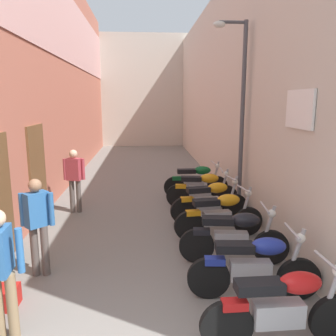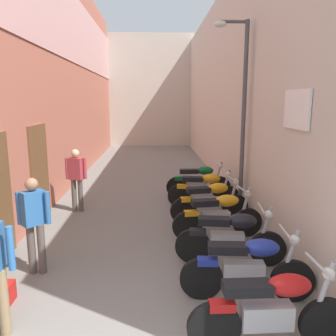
% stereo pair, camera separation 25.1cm
% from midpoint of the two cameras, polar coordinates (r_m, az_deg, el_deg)
% --- Properties ---
extents(ground_plane, '(34.68, 34.68, 0.00)m').
position_cam_midpoint_polar(ground_plane, '(9.91, -4.73, -4.85)').
color(ground_plane, slate).
extents(building_left, '(0.45, 18.68, 7.10)m').
position_cam_midpoint_polar(building_left, '(11.83, -18.27, 14.76)').
color(building_left, '#B76651').
rests_on(building_left, ground).
extents(building_right, '(0.45, 18.68, 6.22)m').
position_cam_midpoint_polar(building_right, '(11.80, 8.34, 12.92)').
color(building_right, beige).
rests_on(building_right, ground).
extents(building_far_end, '(7.88, 2.00, 6.63)m').
position_cam_midpoint_polar(building_far_end, '(21.87, -4.67, 12.67)').
color(building_far_end, beige).
rests_on(building_far_end, ground).
extents(motorcycle_nearest, '(1.85, 0.58, 1.04)m').
position_cam_midpoint_polar(motorcycle_nearest, '(4.21, 17.04, -21.32)').
color(motorcycle_nearest, black).
rests_on(motorcycle_nearest, ground).
extents(motorcycle_second, '(1.85, 0.58, 1.04)m').
position_cam_midpoint_polar(motorcycle_second, '(5.00, 12.89, -15.56)').
color(motorcycle_second, black).
rests_on(motorcycle_second, ground).
extents(motorcycle_third, '(1.85, 0.58, 1.04)m').
position_cam_midpoint_polar(motorcycle_third, '(5.93, 9.86, -11.06)').
color(motorcycle_third, black).
rests_on(motorcycle_third, ground).
extents(motorcycle_fourth, '(1.85, 0.58, 1.04)m').
position_cam_midpoint_polar(motorcycle_fourth, '(6.94, 7.62, -7.63)').
color(motorcycle_fourth, black).
rests_on(motorcycle_fourth, ground).
extents(motorcycle_fifth, '(1.84, 0.58, 1.04)m').
position_cam_midpoint_polar(motorcycle_fifth, '(7.86, 6.16, -5.35)').
color(motorcycle_fifth, black).
rests_on(motorcycle_fifth, ground).
extents(motorcycle_sixth, '(1.84, 0.58, 1.04)m').
position_cam_midpoint_polar(motorcycle_sixth, '(8.83, 4.97, -3.48)').
color(motorcycle_sixth, black).
rests_on(motorcycle_sixth, ground).
extents(motorcycle_seventh, '(1.85, 0.58, 1.04)m').
position_cam_midpoint_polar(motorcycle_seventh, '(9.79, 4.03, -2.01)').
color(motorcycle_seventh, black).
rests_on(motorcycle_seventh, ground).
extents(pedestrian_by_doorway, '(0.52, 0.35, 1.57)m').
position_cam_midpoint_polar(pedestrian_by_doorway, '(4.44, -27.67, -14.27)').
color(pedestrian_by_doorway, '#8C7251').
rests_on(pedestrian_by_doorway, ground).
extents(pedestrian_mid_alley, '(0.52, 0.38, 1.57)m').
position_cam_midpoint_polar(pedestrian_mid_alley, '(5.74, -22.17, -8.08)').
color(pedestrian_mid_alley, '#564C47').
rests_on(pedestrian_mid_alley, ground).
extents(pedestrian_further_down, '(0.52, 0.30, 1.57)m').
position_cam_midpoint_polar(pedestrian_further_down, '(8.68, -16.19, -1.33)').
color(pedestrian_further_down, '#564C47').
rests_on(pedestrian_further_down, ground).
extents(plastic_crate, '(0.44, 0.32, 0.28)m').
position_cam_midpoint_polar(plastic_crate, '(5.42, -27.45, -18.69)').
color(plastic_crate, red).
rests_on(plastic_crate, ground).
extents(street_lamp, '(0.79, 0.18, 4.47)m').
position_cam_midpoint_polar(street_lamp, '(8.10, 10.86, 10.29)').
color(street_lamp, '#47474C').
rests_on(street_lamp, ground).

